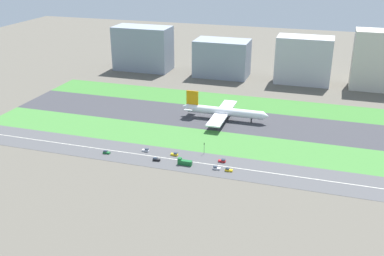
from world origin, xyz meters
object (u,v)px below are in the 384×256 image
traffic_light (204,147)px  office_tower (304,60)px  fuel_tank_west (233,58)px  car_3 (222,161)px  cargo_warehouse (381,60)px  hangar_building (222,58)px  car_2 (156,159)px  terminal_building (143,48)px  car_1 (216,168)px  truck_0 (184,162)px  car_5 (106,152)px  car_0 (146,150)px  car_6 (228,170)px  car_4 (175,154)px  airliner (223,111)px

traffic_light → office_tower: (44.48, 174.01, 17.02)m
traffic_light → fuel_tank_west: (-31.07, 219.01, 2.93)m
car_3 → cargo_warehouse: size_ratio=0.09×
car_3 → hangar_building: 188.39m
car_2 → fuel_tank_west: bearing=-88.4°
terminal_building → cargo_warehouse: (224.06, 0.00, 4.02)m
car_1 → fuel_tank_west: bearing=-79.6°
truck_0 → fuel_tank_west: 238.31m
terminal_building → fuel_tank_west: size_ratio=3.16×
car_5 → car_2: bearing=-180.0°
traffic_light → hangar_building: hangar_building is taller
car_5 → hangar_building: (25.38, 192.00, 16.60)m
car_1 → terminal_building: (-126.79, 192.00, 20.86)m
car_3 → terminal_building: bearing=125.1°
car_0 → hangar_building: (3.20, 182.00, 16.60)m
car_0 → truck_0: truck_0 is taller
car_1 → hangar_building: hangar_building is taller
terminal_building → traffic_light: bearing=-56.7°
hangar_building → car_6: bearing=-74.9°
car_4 → cargo_warehouse: size_ratio=0.09×
car_2 → terminal_building: (-89.83, 192.00, 20.86)m
car_3 → hangar_building: size_ratio=0.09×
airliner → cargo_warehouse: 161.50m
car_4 → office_tower: 192.99m
car_5 → office_tower: bearing=-118.0°
car_1 → cargo_warehouse: size_ratio=0.09×
car_3 → car_0: same height
airliner → truck_0: (-3.73, -78.00, -4.56)m
car_6 → fuel_tank_west: bearing=-77.9°
car_6 → office_tower: bearing=-97.4°
car_6 → cargo_warehouse: 213.53m
car_6 → traffic_light: size_ratio=0.61×
terminal_building → car_3: bearing=-54.9°
airliner → truck_0: 78.22m
traffic_light → car_1: bearing=-55.5°
car_5 → cargo_warehouse: (167.25, 192.00, 24.87)m
airliner → hangar_building: size_ratio=1.26×
car_6 → terminal_building: bearing=-55.1°
car_6 → car_1: size_ratio=1.00×
car_6 → fuel_tank_west: (-50.64, 237.00, 6.30)m
traffic_light → hangar_building: 177.46m
car_4 → traffic_light: bearing=26.0°
hangar_building → fuel_tank_west: 46.18m
car_2 → car_6: size_ratio=1.00×
car_0 → cargo_warehouse: cargo_warehouse is taller
car_3 → car_1: (-1.14, -10.00, 0.00)m
truck_0 → terminal_building: 221.03m
hangar_building → cargo_warehouse: (141.87, 0.00, 8.27)m
terminal_building → hangar_building: 82.31m
car_4 → cargo_warehouse: bearing=55.3°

